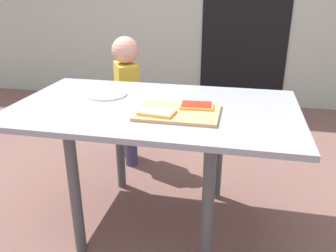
% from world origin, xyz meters
% --- Properties ---
extents(ground_plane, '(16.00, 16.00, 0.00)m').
position_xyz_m(ground_plane, '(0.00, 0.00, 0.00)').
color(ground_plane, brown).
extents(house_door, '(0.90, 0.02, 2.00)m').
position_xyz_m(house_door, '(0.41, 2.25, 1.00)').
color(house_door, black).
rests_on(house_door, ground).
extents(dining_table, '(1.41, 0.83, 0.69)m').
position_xyz_m(dining_table, '(0.00, 0.00, 0.61)').
color(dining_table, '#9393A1').
rests_on(dining_table, ground).
extents(cutting_board, '(0.38, 0.29, 0.02)m').
position_xyz_m(cutting_board, '(0.14, -0.09, 0.70)').
color(cutting_board, tan).
rests_on(cutting_board, dining_table).
extents(pizza_slice_far_right, '(0.16, 0.12, 0.02)m').
position_xyz_m(pizza_slice_far_right, '(0.21, -0.02, 0.72)').
color(pizza_slice_far_right, '#E7B158').
rests_on(pizza_slice_far_right, cutting_board).
extents(pizza_slice_near_left, '(0.17, 0.12, 0.02)m').
position_xyz_m(pizza_slice_near_left, '(0.05, -0.15, 0.72)').
color(pizza_slice_near_left, '#E7B158').
rests_on(pizza_slice_near_left, cutting_board).
extents(plate_white_left, '(0.22, 0.22, 0.01)m').
position_xyz_m(plate_white_left, '(-0.30, 0.11, 0.70)').
color(plate_white_left, silver).
rests_on(plate_white_left, dining_table).
extents(child_left, '(0.24, 0.28, 0.93)m').
position_xyz_m(child_left, '(-0.38, 0.68, 0.54)').
color(child_left, '#3D3862').
rests_on(child_left, ground).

